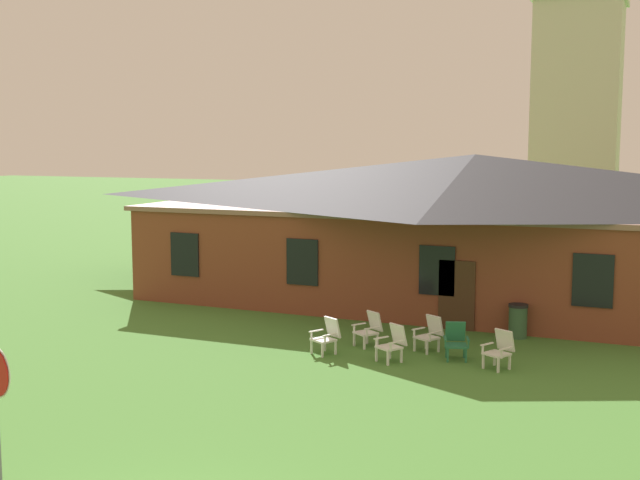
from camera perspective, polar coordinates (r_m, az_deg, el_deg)
name	(u,v)px	position (r m, az deg, el deg)	size (l,w,h in m)	color
brick_building	(474,226)	(28.76, 11.01, 1.01)	(23.11, 10.40, 5.18)	brown
dome_tower	(578,84)	(50.10, 18.07, 10.63)	(5.18, 5.18, 19.79)	beige
lawn_chair_by_porch	(327,335)	(21.14, 0.52, -6.85)	(0.82, 0.86, 0.96)	white
lawn_chair_near_door	(369,328)	(21.93, 3.57, -6.36)	(0.84, 0.87, 0.96)	white
lawn_chair_left_end	(393,342)	(20.47, 5.26, -7.35)	(0.84, 0.87, 0.96)	white
lawn_chair_middle	(430,333)	(21.58, 7.92, -6.63)	(0.82, 0.86, 0.96)	white
lawn_chair_right_end	(456,340)	(20.91, 9.76, -7.11)	(0.76, 0.81, 0.96)	#28704C
lawn_chair_far_side	(500,349)	(20.27, 12.83, -7.63)	(0.82, 0.85, 0.96)	silver
trash_bin	(518,321)	(23.50, 14.06, -5.67)	(0.56, 0.56, 0.98)	#335638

